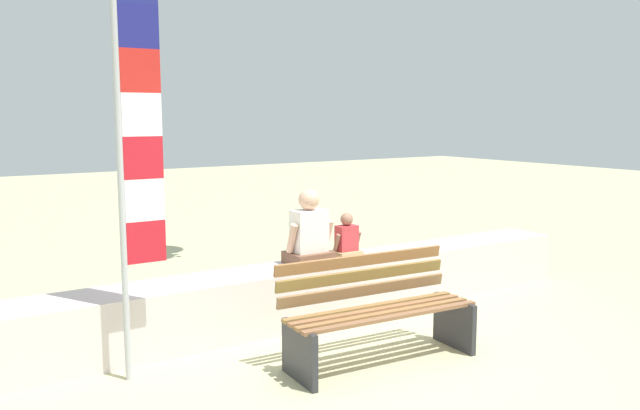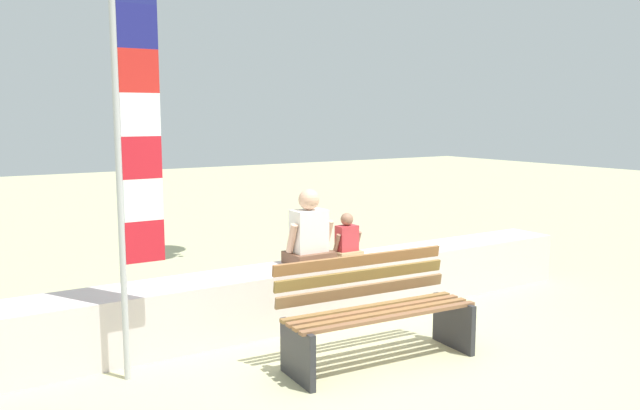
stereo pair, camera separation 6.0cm
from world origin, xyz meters
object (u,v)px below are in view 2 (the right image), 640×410
Objects in this scene: park_bench at (375,312)px; person_adult at (309,235)px; person_child at (347,240)px; flag_banner at (132,140)px.

person_adult is (0.14, 1.30, 0.46)m from park_bench.
person_adult is at bearing 83.70° from park_bench.
person_adult is 1.58× the size of person_child.
flag_banner is (-2.42, -0.55, 1.13)m from person_child.
flag_banner is at bearing -164.22° from person_adult.
flag_banner is (-1.95, -0.55, 1.02)m from person_adult.
flag_banner reaches higher than person_adult.
person_adult is 0.24× the size of flag_banner.
park_bench is at bearing -115.35° from person_child.
person_adult is 2.27m from flag_banner.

